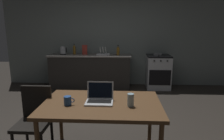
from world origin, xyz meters
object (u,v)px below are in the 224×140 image
stove_oven (158,72)px  laptop (100,98)px  frying_pan (158,54)px  coffee_mug (68,101)px  drinking_glass (131,100)px  cereal_box (85,50)px  bottle_b (74,49)px  bottle (118,51)px  dining_table (102,108)px  electric_kettle (63,51)px  chair (35,117)px  dish_rack (103,53)px

stove_oven → laptop: bearing=-112.0°
laptop → frying_pan: size_ratio=0.80×
coffee_mug → drinking_glass: bearing=-0.3°
coffee_mug → cereal_box: (-0.38, 3.14, 0.23)m
drinking_glass → bottle_b: bottle_b is taller
bottle → laptop: bearing=-92.9°
laptop → coffee_mug: size_ratio=2.58×
dining_table → electric_kettle: size_ratio=6.43×
electric_kettle → frying_pan: 2.49m
stove_oven → chair: (-2.04, -2.98, 0.06)m
dining_table → bottle: bearing=87.6°
dining_table → laptop: bearing=147.5°
dining_table → drinking_glass: (0.34, -0.10, 0.14)m
chair → bottle_b: bearing=104.5°
laptop → drinking_glass: laptop is taller
chair → coffee_mug: chair is taller
laptop → frying_pan: (1.18, 2.98, 0.13)m
drinking_glass → bottle_b: (-1.39, 3.20, 0.21)m
chair → frying_pan: frying_pan is taller
dining_table → stove_oven: bearing=68.6°
frying_pan → bottle_b: bottle_b is taller
drinking_glass → stove_oven: bearing=74.8°
electric_kettle → coffee_mug: size_ratio=1.75×
frying_pan → drinking_glass: size_ratio=2.71×
electric_kettle → frying_pan: (2.49, -0.03, -0.08)m
dining_table → bottle_b: size_ratio=5.08×
laptop → dish_rack: 3.02m
bottle → dining_table: bearing=-92.4°
cereal_box → electric_kettle: bearing=-178.0°
laptop → dish_rack: size_ratio=0.94×
drinking_glass → dining_table: bearing=164.1°
stove_oven → chair: 3.61m
bottle → cereal_box: bottle is taller
drinking_glass → cereal_box: bearing=109.3°
bottle → coffee_mug: (-0.50, -3.07, -0.22)m
frying_pan → cereal_box: cereal_box is taller
dining_table → bottle_b: 3.30m
drinking_glass → chair: bearing=173.3°
dish_rack → dining_table: bearing=-85.0°
drinking_glass → bottle_b: 3.50m
electric_kettle → drinking_glass: size_ratio=1.47×
stove_oven → electric_kettle: (-2.53, 0.00, 0.54)m
drinking_glass → dish_rack: bearing=100.9°
cereal_box → bottle_b: (-0.29, 0.06, 0.00)m
bottle → bottle_b: size_ratio=0.93×
drinking_glass → bottle_b: size_ratio=0.54×
dish_rack → bottle_b: size_ratio=1.24×
chair → dish_rack: size_ratio=2.58×
stove_oven → electric_kettle: size_ratio=4.08×
frying_pan → drinking_glass: (-0.81, -3.09, -0.10)m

